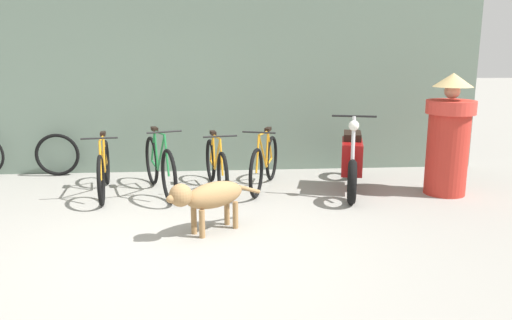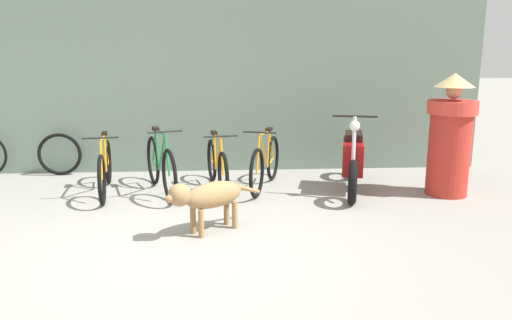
{
  "view_description": "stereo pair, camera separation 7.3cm",
  "coord_description": "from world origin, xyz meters",
  "px_view_note": "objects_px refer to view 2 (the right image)",
  "views": [
    {
      "loc": [
        0.48,
        -4.74,
        1.96
      ],
      "look_at": [
        0.93,
        1.17,
        0.65
      ],
      "focal_mm": 35.0,
      "sensor_mm": 36.0,
      "label": 1
    },
    {
      "loc": [
        0.56,
        -4.74,
        1.96
      ],
      "look_at": [
        0.93,
        1.17,
        0.65
      ],
      "focal_mm": 35.0,
      "sensor_mm": 36.0,
      "label": 2
    }
  ],
  "objects_px": {
    "bicycle_0": "(105,169)",
    "bicycle_1": "(161,166)",
    "motorcycle": "(353,160)",
    "stray_dog": "(208,196)",
    "spare_tire_left": "(60,154)",
    "person_in_robes": "(450,135)",
    "bicycle_3": "(265,164)",
    "bicycle_2": "(217,166)"
  },
  "relations": [
    {
      "from": "stray_dog",
      "to": "person_in_robes",
      "type": "relative_size",
      "value": 0.63
    },
    {
      "from": "bicycle_1",
      "to": "bicycle_3",
      "type": "distance_m",
      "value": 1.48
    },
    {
      "from": "bicycle_3",
      "to": "motorcycle",
      "type": "xyz_separation_m",
      "value": [
        1.22,
        -0.18,
        0.08
      ]
    },
    {
      "from": "bicycle_0",
      "to": "person_in_robes",
      "type": "xyz_separation_m",
      "value": [
        4.71,
        -0.35,
        0.48
      ]
    },
    {
      "from": "bicycle_1",
      "to": "person_in_robes",
      "type": "height_order",
      "value": "person_in_robes"
    },
    {
      "from": "bicycle_0",
      "to": "bicycle_1",
      "type": "bearing_deg",
      "value": 79.89
    },
    {
      "from": "bicycle_2",
      "to": "spare_tire_left",
      "type": "height_order",
      "value": "bicycle_2"
    },
    {
      "from": "bicycle_2",
      "to": "person_in_robes",
      "type": "relative_size",
      "value": 0.96
    },
    {
      "from": "bicycle_2",
      "to": "spare_tire_left",
      "type": "distance_m",
      "value": 2.7
    },
    {
      "from": "bicycle_0",
      "to": "bicycle_2",
      "type": "relative_size",
      "value": 1.08
    },
    {
      "from": "bicycle_2",
      "to": "stray_dog",
      "type": "xyz_separation_m",
      "value": [
        -0.08,
        -1.74,
        0.07
      ]
    },
    {
      "from": "motorcycle",
      "to": "stray_dog",
      "type": "height_order",
      "value": "motorcycle"
    },
    {
      "from": "bicycle_0",
      "to": "bicycle_3",
      "type": "xyz_separation_m",
      "value": [
        2.24,
        0.13,
        0.01
      ]
    },
    {
      "from": "bicycle_2",
      "to": "bicycle_0",
      "type": "bearing_deg",
      "value": -96.54
    },
    {
      "from": "person_in_robes",
      "to": "spare_tire_left",
      "type": "relative_size",
      "value": 2.44
    },
    {
      "from": "bicycle_0",
      "to": "bicycle_1",
      "type": "distance_m",
      "value": 0.77
    },
    {
      "from": "bicycle_2",
      "to": "person_in_robes",
      "type": "bearing_deg",
      "value": 71.56
    },
    {
      "from": "bicycle_0",
      "to": "spare_tire_left",
      "type": "bearing_deg",
      "value": -147.21
    },
    {
      "from": "bicycle_3",
      "to": "motorcycle",
      "type": "distance_m",
      "value": 1.24
    },
    {
      "from": "bicycle_1",
      "to": "bicycle_3",
      "type": "relative_size",
      "value": 1.04
    },
    {
      "from": "bicycle_1",
      "to": "stray_dog",
      "type": "height_order",
      "value": "bicycle_1"
    },
    {
      "from": "stray_dog",
      "to": "bicycle_1",
      "type": "bearing_deg",
      "value": -102.67
    },
    {
      "from": "bicycle_0",
      "to": "motorcycle",
      "type": "relative_size",
      "value": 0.89
    },
    {
      "from": "bicycle_3",
      "to": "person_in_robes",
      "type": "relative_size",
      "value": 0.96
    },
    {
      "from": "bicycle_0",
      "to": "bicycle_3",
      "type": "height_order",
      "value": "bicycle_3"
    },
    {
      "from": "bicycle_3",
      "to": "person_in_robes",
      "type": "bearing_deg",
      "value": 97.24
    },
    {
      "from": "bicycle_2",
      "to": "stray_dog",
      "type": "distance_m",
      "value": 1.74
    },
    {
      "from": "motorcycle",
      "to": "bicycle_0",
      "type": "bearing_deg",
      "value": -76.83
    },
    {
      "from": "motorcycle",
      "to": "person_in_robes",
      "type": "xyz_separation_m",
      "value": [
        1.25,
        -0.3,
        0.39
      ]
    },
    {
      "from": "motorcycle",
      "to": "spare_tire_left",
      "type": "relative_size",
      "value": 2.86
    },
    {
      "from": "bicycle_3",
      "to": "motorcycle",
      "type": "height_order",
      "value": "motorcycle"
    },
    {
      "from": "bicycle_0",
      "to": "stray_dog",
      "type": "bearing_deg",
      "value": 33.48
    },
    {
      "from": "bicycle_0",
      "to": "bicycle_1",
      "type": "xyz_separation_m",
      "value": [
        0.77,
        -0.02,
        0.03
      ]
    },
    {
      "from": "bicycle_1",
      "to": "bicycle_2",
      "type": "relative_size",
      "value": 1.04
    },
    {
      "from": "bicycle_0",
      "to": "spare_tire_left",
      "type": "relative_size",
      "value": 2.55
    },
    {
      "from": "person_in_robes",
      "to": "spare_tire_left",
      "type": "bearing_deg",
      "value": -55.92
    },
    {
      "from": "stray_dog",
      "to": "spare_tire_left",
      "type": "bearing_deg",
      "value": -84.53
    },
    {
      "from": "bicycle_0",
      "to": "bicycle_2",
      "type": "distance_m",
      "value": 1.55
    },
    {
      "from": "bicycle_1",
      "to": "motorcycle",
      "type": "height_order",
      "value": "motorcycle"
    },
    {
      "from": "bicycle_0",
      "to": "stray_dog",
      "type": "distance_m",
      "value": 2.2
    },
    {
      "from": "motorcycle",
      "to": "stray_dog",
      "type": "bearing_deg",
      "value": -37.56
    },
    {
      "from": "bicycle_3",
      "to": "person_in_robes",
      "type": "height_order",
      "value": "person_in_robes"
    }
  ]
}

